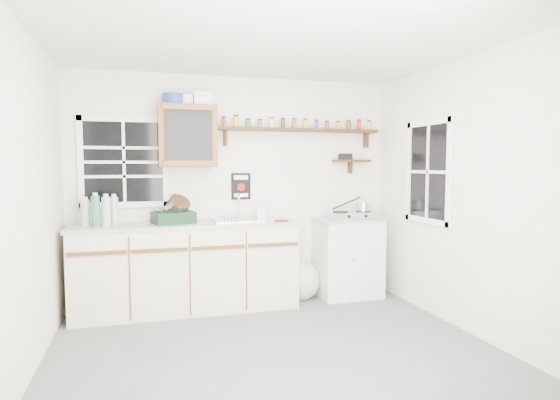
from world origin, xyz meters
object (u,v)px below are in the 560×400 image
Objects in this scene: upper_cabinet at (188,136)px; dish_rack at (175,214)px; right_cabinet at (347,257)px; spice_shelf at (299,129)px; hotplate at (352,215)px; main_cabinet at (187,266)px.

upper_cabinet is 0.84m from dish_rack.
right_cabinet is 1.40× the size of upper_cabinet.
dish_rack is at bearing -171.45° from spice_shelf.
spice_shelf is 3.27× the size of hotplate.
main_cabinet is 1.98m from spice_shelf.
right_cabinet is (1.83, 0.03, -0.01)m from main_cabinet.
spice_shelf is at bearing 160.49° from right_cabinet.
upper_cabinet reaches higher than spice_shelf.
spice_shelf is at bearing 9.26° from main_cabinet.
dish_rack reaches higher than right_cabinet.
hotplate is (0.04, -0.02, 0.49)m from right_cabinet.
dish_rack is at bearing -179.30° from main_cabinet.
spice_shelf is 1.71m from dish_rack.
spice_shelf is (-0.53, 0.19, 1.48)m from right_cabinet.
spice_shelf is at bearing 162.07° from hotplate.
upper_cabinet is at bearing 29.13° from dish_rack.
upper_cabinet reaches higher than hotplate.
main_cabinet is 1.21× the size of spice_shelf.
upper_cabinet is (0.03, 0.14, 1.36)m from main_cabinet.
main_cabinet is 3.55× the size of upper_cabinet.
hotplate is (1.88, 0.01, 0.49)m from main_cabinet.
dish_rack is 2.00m from hotplate.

